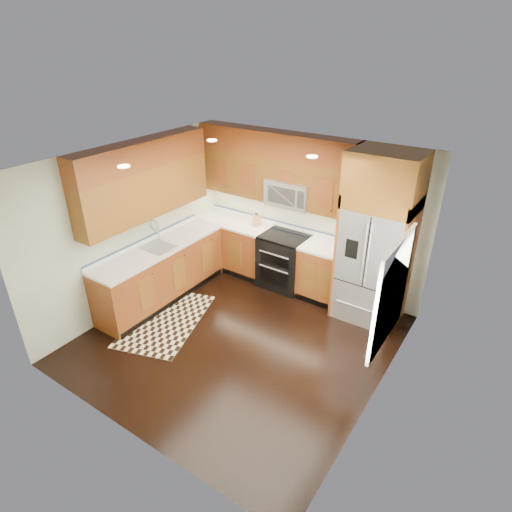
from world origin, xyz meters
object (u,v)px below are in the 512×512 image
Objects in this scene: refrigerator at (377,240)px; knife_block at (256,220)px; range at (284,261)px; rug at (166,320)px; utensil_crock at (342,238)px.

refrigerator reaches higher than knife_block.
range is 2.21m from rug.
range is at bearing 178.60° from refrigerator.
knife_block is (0.32, 2.04, 1.03)m from rug.
range is 0.86m from knife_block.
knife_block reaches higher than rug.
knife_block is at bearing 171.10° from range.
utensil_crock is (1.56, 0.10, 0.03)m from knife_block.
utensil_crock is at bearing 3.83° from knife_block.
refrigerator is 3.40m from rug.
utensil_crock reaches higher than knife_block.
range is at bearing -8.90° from knife_block.
utensil_crock is (0.93, 0.20, 0.60)m from range.
refrigerator is (1.55, -0.04, 0.83)m from range.
range reaches higher than rug.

